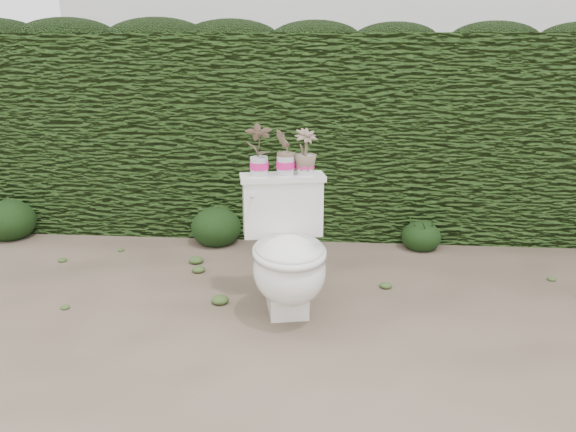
# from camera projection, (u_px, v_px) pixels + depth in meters

# --- Properties ---
(ground) EXTENTS (60.00, 60.00, 0.00)m
(ground) POSITION_uv_depth(u_px,v_px,m) (305.00, 300.00, 3.46)
(ground) COLOR #7F6C58
(ground) RESTS_ON ground
(hedge) EXTENTS (8.00, 1.00, 1.60)m
(hedge) POSITION_uv_depth(u_px,v_px,m) (316.00, 133.00, 4.76)
(hedge) COLOR #2F4D19
(hedge) RESTS_ON ground
(house_wall) EXTENTS (8.00, 3.50, 4.00)m
(house_wall) POSITION_uv_depth(u_px,v_px,m) (366.00, 13.00, 8.56)
(house_wall) COLOR silver
(house_wall) RESTS_ON ground
(toilet) EXTENTS (0.59, 0.76, 0.78)m
(toilet) POSITION_uv_depth(u_px,v_px,m) (287.00, 256.00, 3.21)
(toilet) COLOR white
(toilet) RESTS_ON ground
(potted_plant_left) EXTENTS (0.16, 0.11, 0.30)m
(potted_plant_left) POSITION_uv_depth(u_px,v_px,m) (259.00, 150.00, 3.26)
(potted_plant_left) COLOR #288033
(potted_plant_left) RESTS_ON toilet
(potted_plant_center) EXTENTS (0.12, 0.15, 0.26)m
(potted_plant_center) POSITION_uv_depth(u_px,v_px,m) (286.00, 153.00, 3.28)
(potted_plant_center) COLOR #288033
(potted_plant_center) RESTS_ON toilet
(potted_plant_right) EXTENTS (0.19, 0.19, 0.25)m
(potted_plant_right) POSITION_uv_depth(u_px,v_px,m) (305.00, 153.00, 3.30)
(potted_plant_right) COLOR #288033
(potted_plant_right) RESTS_ON toilet
(liriope_clump_0) EXTENTS (0.42, 0.42, 0.34)m
(liriope_clump_0) POSITION_uv_depth(u_px,v_px,m) (8.00, 217.00, 4.57)
(liriope_clump_0) COLOR #1B3311
(liriope_clump_0) RESTS_ON ground
(liriope_clump_1) EXTENTS (0.40, 0.40, 0.32)m
(liriope_clump_1) POSITION_uv_depth(u_px,v_px,m) (216.00, 224.00, 4.44)
(liriope_clump_1) COLOR #1B3311
(liriope_clump_1) RESTS_ON ground
(liriope_clump_2) EXTENTS (0.30, 0.30, 0.24)m
(liriope_clump_2) POSITION_uv_depth(u_px,v_px,m) (421.00, 233.00, 4.33)
(liriope_clump_2) COLOR #1B3311
(liriope_clump_2) RESTS_ON ground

